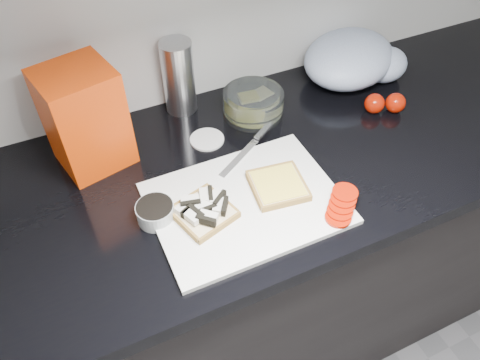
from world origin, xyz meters
name	(u,v)px	position (x,y,z in m)	size (l,w,h in m)	color
base_cabinet	(268,262)	(0.00, 1.20, 0.43)	(3.50, 0.60, 0.86)	black
countertop	(276,158)	(0.00, 1.20, 0.88)	(3.50, 0.64, 0.04)	black
cutting_board	(246,203)	(-0.14, 1.08, 0.91)	(0.40, 0.30, 0.01)	silver
bread_left	(203,211)	(-0.23, 1.08, 0.92)	(0.14, 0.14, 0.04)	beige
bread_right	(278,186)	(-0.06, 1.09, 0.92)	(0.14, 0.14, 0.02)	beige
tomato_slices	(342,205)	(0.04, 0.98, 0.92)	(0.11, 0.11, 0.02)	#971403
knife	(253,142)	(-0.04, 1.24, 0.92)	(0.19, 0.13, 0.01)	silver
seed_tub	(155,212)	(-0.33, 1.13, 0.92)	(0.08, 0.08, 0.04)	#A1A6A7
tub_lid	(207,139)	(-0.14, 1.31, 0.90)	(0.08, 0.08, 0.01)	silver
glass_bowl	(253,104)	(0.01, 1.36, 0.93)	(0.16, 0.16, 0.07)	silver
bread_bag	(85,119)	(-0.40, 1.36, 1.02)	(0.15, 0.14, 0.24)	red
steel_canister	(179,77)	(-0.15, 1.46, 1.00)	(0.08, 0.08, 0.19)	#B2B3B7
grocery_bag	(354,59)	(0.34, 1.39, 0.96)	(0.36, 0.32, 0.13)	silver
whole_tomatoes	(385,103)	(0.33, 1.22, 0.93)	(0.10, 0.07, 0.05)	#971403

